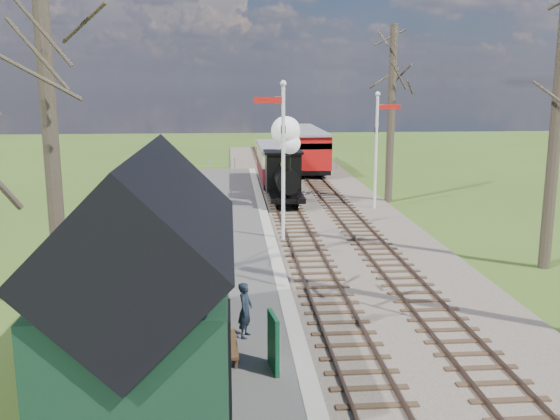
{
  "coord_description": "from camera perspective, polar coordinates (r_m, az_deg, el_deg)",
  "views": [
    {
      "loc": [
        -2.71,
        -7.45,
        6.14
      ],
      "look_at": [
        -0.94,
        14.61,
        1.6
      ],
      "focal_mm": 40.0,
      "sensor_mm": 36.0,
      "label": 1
    }
  ],
  "objects": [
    {
      "name": "track_far",
      "position": [
        30.53,
        5.51,
        0.13
      ],
      "size": [
        1.6,
        60.0,
        0.15
      ],
      "color": "brown",
      "rests_on": "ground"
    },
    {
      "name": "semaphore_near",
      "position": [
        23.67,
        0.13,
        5.48
      ],
      "size": [
        1.22,
        0.24,
        6.22
      ],
      "color": "silver",
      "rests_on": "ground"
    },
    {
      "name": "sign_board",
      "position": [
        13.32,
        -0.58,
        -12.01
      ],
      "size": [
        0.21,
        0.84,
        1.22
      ],
      "color": "#0E4326",
      "rests_on": "platform"
    },
    {
      "name": "station_shed",
      "position": [
        12.19,
        -11.92,
        -7.19
      ],
      "size": [
        3.25,
        6.3,
        4.78
      ],
      "color": "black",
      "rests_on": "platform"
    },
    {
      "name": "bare_trees",
      "position": [
        18.04,
        8.46,
        8.51
      ],
      "size": [
        15.51,
        22.39,
        12.0
      ],
      "color": "#382D23",
      "rests_on": "ground"
    },
    {
      "name": "coping_strip",
      "position": [
        22.34,
        -0.55,
        -4.08
      ],
      "size": [
        0.4,
        44.0,
        0.21
      ],
      "primitive_type": "cube",
      "color": "#B2AD9E",
      "rests_on": "ground"
    },
    {
      "name": "track_near",
      "position": [
        30.19,
        0.64,
        0.05
      ],
      "size": [
        1.6,
        60.0,
        0.15
      ],
      "color": "brown",
      "rests_on": "ground"
    },
    {
      "name": "platform",
      "position": [
        22.3,
        -6.47,
        -4.2
      ],
      "size": [
        5.0,
        44.0,
        0.2
      ],
      "primitive_type": "cube",
      "color": "#474442",
      "rests_on": "ground"
    },
    {
      "name": "fence_line",
      "position": [
        43.91,
        -0.64,
        4.28
      ],
      "size": [
        12.6,
        0.08,
        1.0
      ],
      "color": "slate",
      "rests_on": "ground"
    },
    {
      "name": "ballast_bed",
      "position": [
        30.34,
        3.09,
        -0.0
      ],
      "size": [
        8.0,
        60.0,
        0.1
      ],
      "primitive_type": "cube",
      "color": "brown",
      "rests_on": "ground"
    },
    {
      "name": "semaphore_far",
      "position": [
        30.42,
        8.94,
        6.19
      ],
      "size": [
        1.22,
        0.24,
        5.72
      ],
      "color": "silver",
      "rests_on": "ground"
    },
    {
      "name": "distant_hills",
      "position": [
        75.34,
        -1.28,
        -5.66
      ],
      "size": [
        114.4,
        48.0,
        22.02
      ],
      "color": "#385B23",
      "rests_on": "ground"
    },
    {
      "name": "red_carriage_a",
      "position": [
        41.73,
        2.75,
        5.34
      ],
      "size": [
        2.23,
        5.53,
        2.35
      ],
      "color": "black",
      "rests_on": "ground"
    },
    {
      "name": "coach",
      "position": [
        36.99,
        -0.37,
        4.38
      ],
      "size": [
        2.06,
        7.05,
        2.16
      ],
      "color": "black",
      "rests_on": "ground"
    },
    {
      "name": "person",
      "position": [
        14.92,
        -3.19,
        -9.11
      ],
      "size": [
        0.46,
        0.57,
        1.34
      ],
      "primitive_type": "imported",
      "rotation": [
        0.0,
        0.0,
        1.23
      ],
      "color": "black",
      "rests_on": "platform"
    },
    {
      "name": "bench",
      "position": [
        14.09,
        -5.35,
        -11.54
      ],
      "size": [
        0.53,
        1.58,
        0.89
      ],
      "color": "#4C301B",
      "rests_on": "platform"
    },
    {
      "name": "locomotive",
      "position": [
        30.92,
        0.45,
        3.97
      ],
      "size": [
        1.76,
        4.11,
        4.4
      ],
      "color": "black",
      "rests_on": "ground"
    },
    {
      "name": "red_carriage_b",
      "position": [
        47.16,
        1.89,
        6.07
      ],
      "size": [
        2.23,
        5.53,
        2.35
      ],
      "color": "black",
      "rests_on": "ground"
    }
  ]
}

